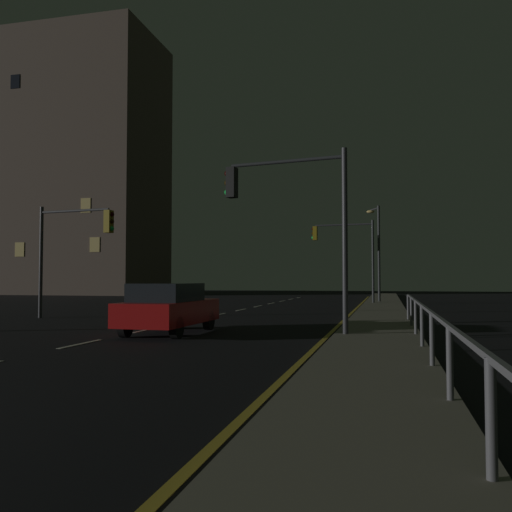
% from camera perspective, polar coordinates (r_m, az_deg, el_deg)
% --- Properties ---
extents(ground_plane, '(112.00, 112.00, 0.00)m').
position_cam_1_polar(ground_plane, '(22.69, -6.60, -6.73)').
color(ground_plane, black).
rests_on(ground_plane, ground).
extents(sidewalk_right, '(2.43, 77.00, 0.14)m').
position_cam_1_polar(sidewalk_right, '(21.30, 12.96, -6.78)').
color(sidewalk_right, gray).
rests_on(sidewalk_right, ground).
extents(lane_markings_center, '(0.14, 50.00, 0.01)m').
position_cam_1_polar(lane_markings_center, '(26.00, -3.91, -6.18)').
color(lane_markings_center, silver).
rests_on(lane_markings_center, ground).
extents(lane_edge_line, '(0.14, 53.00, 0.01)m').
position_cam_1_polar(lane_edge_line, '(26.35, 9.89, -6.10)').
color(lane_edge_line, gold).
rests_on(lane_edge_line, ground).
extents(car, '(1.84, 4.41, 1.57)m').
position_cam_1_polar(car, '(17.13, -9.17, -5.37)').
color(car, '#B71414').
rests_on(car, ground).
extents(traffic_light_far_center, '(4.20, 0.58, 5.47)m').
position_cam_1_polar(traffic_light_far_center, '(36.79, 9.46, 1.18)').
color(traffic_light_far_center, '#2D3033').
rests_on(traffic_light_far_center, sidewalk_right).
extents(traffic_light_far_right, '(3.79, 0.61, 4.89)m').
position_cam_1_polar(traffic_light_far_right, '(24.50, -18.76, 1.78)').
color(traffic_light_far_right, '#38383D').
rests_on(traffic_light_far_right, ground).
extents(traffic_light_near_left, '(3.87, 0.78, 5.37)m').
position_cam_1_polar(traffic_light_near_left, '(16.29, 3.61, 5.38)').
color(traffic_light_near_left, '#38383D').
rests_on(traffic_light_near_left, sidewalk_right).
extents(street_lamp_median, '(0.96, 1.57, 6.72)m').
position_cam_1_polar(street_lamp_median, '(39.06, 12.68, 1.29)').
color(street_lamp_median, '#2D3033').
rests_on(street_lamp_median, sidewalk_right).
extents(barrier_fence, '(0.09, 20.13, 0.98)m').
position_cam_1_polar(barrier_fence, '(11.81, 17.54, -6.39)').
color(barrier_fence, '#59595E').
rests_on(barrier_fence, sidewalk_right).
extents(building_distant, '(21.95, 11.83, 29.26)m').
position_cam_1_polar(building_distant, '(67.23, -19.62, 8.80)').
color(building_distant, brown).
rests_on(building_distant, ground).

